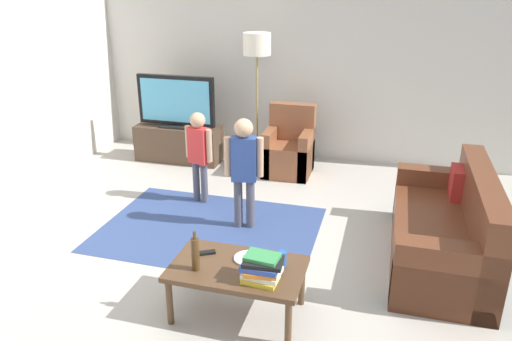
% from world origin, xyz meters
% --- Properties ---
extents(ground, '(7.80, 7.80, 0.00)m').
position_xyz_m(ground, '(0.00, 0.00, 0.00)').
color(ground, '#B2ADA3').
extents(wall_back, '(6.00, 0.12, 2.70)m').
position_xyz_m(wall_back, '(0.00, 3.00, 1.35)').
color(wall_back, silver).
rests_on(wall_back, ground).
extents(area_rug, '(2.20, 1.60, 0.01)m').
position_xyz_m(area_rug, '(-0.46, 0.46, 0.00)').
color(area_rug, '#33477A').
rests_on(area_rug, ground).
extents(tv_stand, '(1.20, 0.44, 0.50)m').
position_xyz_m(tv_stand, '(-1.61, 2.30, 0.24)').
color(tv_stand, '#4C3828').
rests_on(tv_stand, ground).
extents(tv, '(1.10, 0.28, 0.71)m').
position_xyz_m(tv, '(-1.61, 2.28, 0.85)').
color(tv, black).
rests_on(tv, tv_stand).
extents(couch, '(0.80, 1.80, 0.86)m').
position_xyz_m(couch, '(1.84, 0.48, 0.29)').
color(couch, brown).
rests_on(couch, ground).
extents(armchair, '(0.60, 0.60, 0.90)m').
position_xyz_m(armchair, '(-0.01, 2.26, 0.30)').
color(armchair, brown).
rests_on(armchair, ground).
extents(floor_lamp, '(0.36, 0.36, 1.78)m').
position_xyz_m(floor_lamp, '(-0.51, 2.45, 1.54)').
color(floor_lamp, '#262626').
rests_on(floor_lamp, ground).
extents(child_near_tv, '(0.35, 0.18, 1.06)m').
position_xyz_m(child_near_tv, '(-0.80, 1.08, 0.64)').
color(child_near_tv, '#4C4C59').
rests_on(child_near_tv, ground).
extents(child_center, '(0.38, 0.19, 1.17)m').
position_xyz_m(child_center, '(-0.13, 0.62, 0.70)').
color(child_center, '#4C4C59').
rests_on(child_center, ground).
extents(coffee_table, '(1.00, 0.60, 0.42)m').
position_xyz_m(coffee_table, '(0.24, -0.76, 0.37)').
color(coffee_table, '#513823').
rests_on(coffee_table, ground).
extents(book_stack, '(0.29, 0.24, 0.20)m').
position_xyz_m(book_stack, '(0.46, -0.88, 0.52)').
color(book_stack, yellow).
rests_on(book_stack, coffee_table).
extents(bottle, '(0.06, 0.06, 0.32)m').
position_xyz_m(bottle, '(-0.04, -0.88, 0.55)').
color(bottle, '#4C3319').
rests_on(bottle, coffee_table).
extents(tv_remote, '(0.17, 0.13, 0.02)m').
position_xyz_m(tv_remote, '(-0.06, -0.66, 0.43)').
color(tv_remote, black).
rests_on(tv_remote, coffee_table).
extents(soda_can, '(0.07, 0.07, 0.12)m').
position_xyz_m(soda_can, '(0.56, -0.66, 0.48)').
color(soda_can, '#2659B2').
rests_on(soda_can, coffee_table).
extents(plate, '(0.22, 0.22, 0.02)m').
position_xyz_m(plate, '(0.29, -0.64, 0.43)').
color(plate, white).
rests_on(plate, coffee_table).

